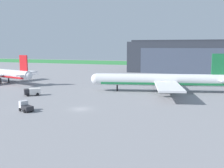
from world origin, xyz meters
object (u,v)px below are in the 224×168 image
at_px(maintenance_hangar, 190,57).
at_px(ops_van, 32,91).
at_px(airliner_far_left, 2,74).
at_px(airliner_far_right, 162,80).
at_px(pushback_tractor, 26,107).

relative_size(maintenance_hangar, ops_van, 14.04).
bearing_deg(ops_van, airliner_far_left, 144.15).
bearing_deg(airliner_far_left, maintenance_hangar, 45.42).
relative_size(maintenance_hangar, airliner_far_right, 1.48).
height_order(maintenance_hangar, airliner_far_right, maintenance_hangar).
bearing_deg(airliner_far_left, ops_van, -35.85).
relative_size(airliner_far_right, airliner_far_left, 1.31).
bearing_deg(ops_van, pushback_tractor, -59.38).
bearing_deg(pushback_tractor, airliner_far_right, 54.04).
distance_m(pushback_tractor, ops_van, 20.95).
height_order(pushback_tractor, ops_van, pushback_tractor).
distance_m(airliner_far_left, ops_van, 36.89).
bearing_deg(maintenance_hangar, airliner_far_left, -134.58).
bearing_deg(ops_van, maintenance_hangar, 65.44).
distance_m(maintenance_hangar, airliner_far_left, 105.50).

